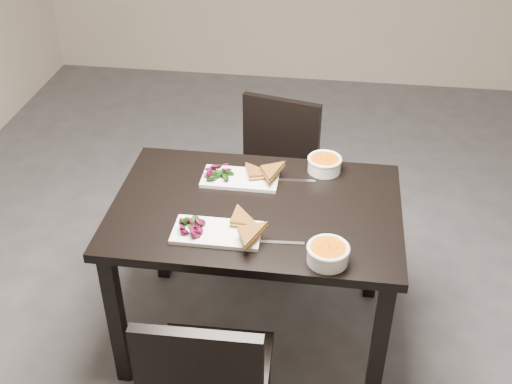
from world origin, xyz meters
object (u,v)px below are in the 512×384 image
chair_near (207,382)px  soup_bowl_near (328,253)px  plate_near (217,233)px  plate_far (240,179)px  soup_bowl_far (325,163)px  table (256,225)px  chair_far (273,171)px

chair_near → soup_bowl_near: bearing=44.0°
plate_near → plate_far: size_ratio=1.03×
plate_near → plate_far: 0.39m
soup_bowl_far → soup_bowl_near: bearing=-86.1°
table → chair_near: size_ratio=1.41×
plate_near → chair_far: bearing=82.4°
table → soup_bowl_near: (0.31, -0.31, 0.14)m
chair_far → soup_bowl_far: chair_far is taller
chair_near → plate_near: size_ratio=2.46×
table → soup_bowl_far: soup_bowl_far is taller
table → chair_far: chair_far is taller
chair_far → plate_far: 0.59m
plate_near → soup_bowl_far: 0.65m
table → chair_near: chair_near is taller
chair_near → plate_near: (-0.05, 0.49, 0.27)m
table → soup_bowl_far: (0.27, 0.31, 0.14)m
chair_near → plate_near: chair_near is taller
chair_far → soup_bowl_far: size_ratio=5.51×
soup_bowl_near → chair_near: bearing=-134.7°
soup_bowl_near → chair_far: bearing=107.3°
chair_far → soup_bowl_far: bearing=-41.3°
plate_far → soup_bowl_far: bearing=19.6°
soup_bowl_near → soup_bowl_far: soup_bowl_near is taller
chair_far → soup_bowl_near: chair_far is taller
soup_bowl_near → plate_far: soup_bowl_near is taller
plate_near → soup_bowl_far: soup_bowl_far is taller
chair_near → table: bearing=82.5°
plate_near → soup_bowl_near: bearing=-13.0°
chair_far → table: bearing=-76.3°
table → soup_bowl_near: 0.46m
table → soup_bowl_near: size_ratio=7.53×
chair_near → soup_bowl_near: chair_near is taller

